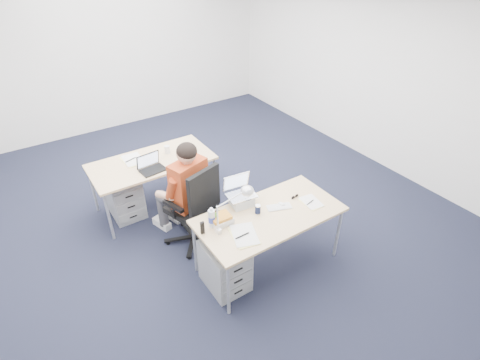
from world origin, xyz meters
name	(u,v)px	position (x,y,z in m)	size (l,w,h in m)	color
floor	(214,212)	(0.00, 0.00, 0.00)	(7.00, 7.00, 0.00)	black
room	(208,95)	(0.00, 0.00, 1.71)	(6.02, 7.02, 2.80)	white
desk_near	(269,217)	(0.05, -1.16, 0.68)	(1.60, 0.80, 0.73)	#D6B07B
desk_far	(152,164)	(-0.58, 0.59, 0.68)	(1.60, 0.80, 0.73)	#D6B07B
office_chair	(194,221)	(-0.48, -0.37, 0.32)	(0.88, 0.88, 1.13)	black
seated_person	(182,191)	(-0.53, -0.18, 0.68)	(0.57, 0.82, 1.36)	#AE3C18
drawer_pedestal_near	(225,266)	(-0.53, -1.16, 0.28)	(0.40, 0.50, 0.55)	#A5A8AA
drawer_pedestal_far	(125,197)	(-1.01, 0.64, 0.28)	(0.40, 0.50, 0.55)	#A5A8AA
silver_laptop	(241,192)	(-0.11, -0.85, 0.89)	(0.31, 0.24, 0.33)	silver
wireless_keyboard	(279,207)	(0.20, -1.13, 0.74)	(0.27, 0.11, 0.01)	white
computer_mouse	(282,204)	(0.25, -1.11, 0.74)	(0.05, 0.08, 0.03)	white
headphones	(217,214)	(-0.44, -0.87, 0.75)	(0.19, 0.15, 0.03)	black
can_koozie	(258,209)	(-0.05, -1.07, 0.78)	(0.06, 0.06, 0.10)	#131B3C
water_bottle	(212,217)	(-0.57, -0.99, 0.85)	(0.07, 0.07, 0.23)	silver
bear_figurine	(214,219)	(-0.54, -0.98, 0.80)	(0.08, 0.06, 0.15)	#2B7D21
book_stack	(221,219)	(-0.47, -1.01, 0.78)	(0.22, 0.17, 0.10)	silver
cordless_phone	(202,228)	(-0.70, -1.04, 0.80)	(0.04, 0.02, 0.15)	black
papers_left	(244,236)	(-0.38, -1.30, 0.74)	(0.24, 0.34, 0.01)	#FFF193
papers_right	(311,202)	(0.56, -1.26, 0.73)	(0.18, 0.26, 0.01)	#FFF193
sunglasses	(295,197)	(0.47, -1.09, 0.74)	(0.11, 0.05, 0.02)	black
desk_lamp	(229,210)	(-0.43, -1.11, 0.96)	(0.40, 0.14, 0.45)	silver
dark_laptop	(152,163)	(-0.66, 0.36, 0.84)	(0.31, 0.30, 0.23)	black
far_cup	(167,150)	(-0.32, 0.67, 0.78)	(0.08, 0.08, 0.11)	white
far_papers	(132,160)	(-0.79, 0.75, 0.73)	(0.23, 0.33, 0.01)	white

